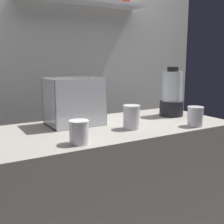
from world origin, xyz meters
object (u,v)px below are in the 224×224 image
juice_cup_orange_middle (195,117)px  juice_cup_beet_left (131,118)px  carrot_display_bin (75,110)px  blender_pitcher (172,95)px  juice_cup_orange_far_left (79,133)px

juice_cup_orange_middle → juice_cup_beet_left: bearing=159.5°
carrot_display_bin → blender_pitcher: 0.67m
carrot_display_bin → blender_pitcher: (0.67, -0.08, 0.06)m
carrot_display_bin → juice_cup_orange_far_left: carrot_display_bin is taller
juice_cup_orange_far_left → juice_cup_beet_left: 0.38m
juice_cup_orange_middle → juice_cup_orange_far_left: bearing=178.6°
juice_cup_orange_far_left → juice_cup_orange_middle: size_ratio=0.96×
juice_cup_beet_left → juice_cup_orange_middle: 0.37m
blender_pitcher → juice_cup_orange_middle: (-0.09, -0.30, -0.09)m
blender_pitcher → juice_cup_orange_far_left: (-0.80, -0.28, -0.09)m
juice_cup_orange_far_left → carrot_display_bin: bearing=69.7°
juice_cup_orange_far_left → blender_pitcher: bearing=19.5°
blender_pitcher → juice_cup_orange_middle: size_ratio=2.93×
carrot_display_bin → juice_cup_orange_middle: 0.69m
blender_pitcher → juice_cup_orange_middle: 0.33m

